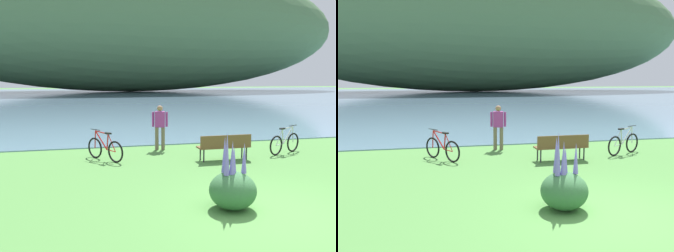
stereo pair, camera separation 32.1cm
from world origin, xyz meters
TOP-DOWN VIEW (x-y plane):
  - ground_plane at (0.00, 0.00)m, footprint 200.00×200.00m
  - bay_water at (0.00, 47.93)m, footprint 180.00×80.00m
  - distant_hillside at (5.91, 66.94)m, footprint 89.24×28.00m
  - park_bench_near_camera at (0.79, 4.78)m, footprint 1.81×0.51m
  - bicycle_leaning_near_bench at (-3.10, 5.72)m, footprint 1.10×1.46m
  - bicycle_beside_path at (3.36, 5.28)m, footprint 1.63×0.80m
  - person_at_shoreline at (-0.92, 7.07)m, footprint 0.59×0.31m
  - echium_bush_beside_closest at (-0.80, 0.49)m, footprint 1.00×1.00m

SIDE VIEW (x-z plane):
  - ground_plane at x=0.00m, z-range 0.00..0.00m
  - bay_water at x=0.00m, z-range 0.00..0.04m
  - bicycle_leaning_near_bench at x=-3.10m, z-range -0.11..0.90m
  - bicycle_beside_path at x=3.36m, z-range -0.11..0.90m
  - echium_bush_beside_closest at x=-0.80m, z-range -0.39..1.29m
  - park_bench_near_camera at x=0.79m, z-range 0.08..0.96m
  - person_at_shoreline at x=-0.92m, z-range 0.12..1.83m
  - distant_hillside at x=5.91m, z-range 0.04..25.97m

